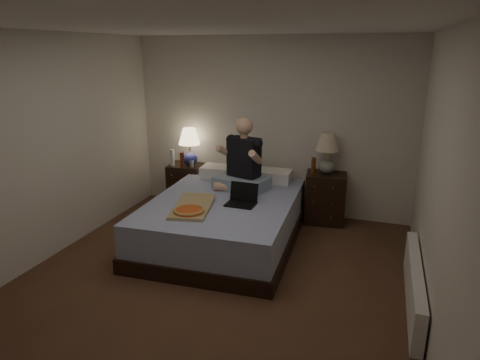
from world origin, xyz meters
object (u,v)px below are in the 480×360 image
(lamp_left, at_px, (190,147))
(pizza_box, at_px, (189,211))
(laptop, at_px, (241,195))
(lamp_right, at_px, (327,153))
(nightstand_left, at_px, (186,185))
(beer_bottle_left, at_px, (182,160))
(nightstand_right, at_px, (325,198))
(water_bottle, at_px, (172,158))
(radiator, at_px, (414,285))
(soda_can, at_px, (192,164))
(bed, at_px, (224,220))
(beer_bottle_right, at_px, (313,166))
(person, at_px, (242,154))

(lamp_left, height_order, pizza_box, lamp_left)
(lamp_left, relative_size, laptop, 1.65)
(lamp_right, xyz_separation_m, laptop, (-0.83, -1.19, -0.29))
(nightstand_left, relative_size, lamp_right, 1.14)
(nightstand_left, bearing_deg, laptop, -49.26)
(beer_bottle_left, bearing_deg, nightstand_right, 4.42)
(nightstand_right, bearing_deg, nightstand_left, 173.79)
(water_bottle, xyz_separation_m, laptop, (1.43, -1.07, -0.09))
(nightstand_left, xyz_separation_m, water_bottle, (-0.16, -0.12, 0.44))
(nightstand_right, distance_m, laptop, 1.49)
(beer_bottle_left, bearing_deg, radiator, -27.38)
(soda_can, bearing_deg, bed, -47.38)
(lamp_left, bearing_deg, beer_bottle_right, -2.32)
(pizza_box, bearing_deg, soda_can, 101.96)
(beer_bottle_right, xyz_separation_m, person, (-0.84, -0.53, 0.22))
(water_bottle, distance_m, beer_bottle_left, 0.19)
(beer_bottle_left, bearing_deg, nightstand_left, 99.06)
(nightstand_left, xyz_separation_m, pizza_box, (0.83, -1.66, 0.28))
(bed, bearing_deg, beer_bottle_left, 135.63)
(nightstand_left, height_order, person, person)
(soda_can, height_order, pizza_box, soda_can)
(beer_bottle_right, distance_m, pizza_box, 1.94)
(person, bearing_deg, laptop, -56.81)
(nightstand_left, distance_m, water_bottle, 0.49)
(person, bearing_deg, lamp_left, 165.20)
(pizza_box, bearing_deg, lamp_right, 40.90)
(lamp_right, relative_size, pizza_box, 0.74)
(nightstand_left, bearing_deg, radiator, -35.57)
(bed, height_order, pizza_box, pizza_box)
(nightstand_left, bearing_deg, beer_bottle_left, -87.06)
(bed, xyz_separation_m, lamp_left, (-0.94, 1.05, 0.64))
(beer_bottle_left, distance_m, radiator, 3.60)
(nightstand_right, distance_m, water_bottle, 2.31)
(pizza_box, xyz_separation_m, radiator, (2.35, -0.13, -0.40))
(water_bottle, xyz_separation_m, soda_can, (0.31, 0.00, -0.07))
(nightstand_right, bearing_deg, bed, -142.40)
(lamp_left, xyz_separation_m, soda_can, (0.08, -0.12, -0.23))
(bed, height_order, soda_can, soda_can)
(lamp_left, relative_size, lamp_right, 1.00)
(lamp_right, height_order, radiator, lamp_right)
(lamp_left, xyz_separation_m, radiator, (3.11, -1.80, -0.72))
(nightstand_right, distance_m, lamp_right, 0.63)
(bed, height_order, nightstand_right, nightstand_right)
(lamp_left, xyz_separation_m, beer_bottle_left, (-0.05, -0.16, -0.17))
(nightstand_left, relative_size, pizza_box, 0.84)
(soda_can, height_order, person, person)
(lamp_right, bearing_deg, beer_bottle_right, -155.35)
(water_bottle, bearing_deg, person, -21.19)
(laptop, height_order, radiator, laptop)
(lamp_left, distance_m, person, 1.19)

